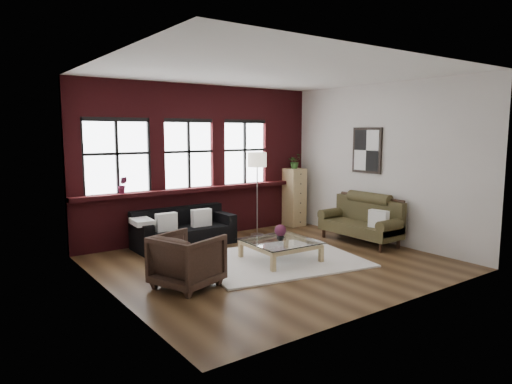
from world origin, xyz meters
TOP-DOWN VIEW (x-y plane):
  - floor at (0.00, 0.00)m, footprint 5.50×5.50m
  - ceiling at (0.00, 0.00)m, footprint 5.50×5.50m
  - wall_back at (0.00, 2.50)m, footprint 5.50×0.00m
  - wall_front at (0.00, -2.50)m, footprint 5.50×0.00m
  - wall_left at (-2.75, 0.00)m, footprint 0.00×5.00m
  - wall_right at (2.75, 0.00)m, footprint 0.00×5.00m
  - brick_backwall at (0.00, 2.44)m, footprint 5.50×0.12m
  - sill_ledge at (0.00, 2.35)m, footprint 5.50×0.30m
  - window_left at (-1.80, 2.45)m, footprint 1.38×0.10m
  - window_mid at (-0.30, 2.45)m, footprint 1.38×0.10m
  - window_right at (1.10, 2.45)m, footprint 1.38×0.10m
  - wall_poster at (2.72, 0.30)m, footprint 0.05×0.74m
  - shag_rug at (0.16, 0.01)m, footprint 3.08×2.62m
  - dark_sofa at (-0.70, 1.90)m, footprint 1.96×0.80m
  - pillow_a at (-1.12, 1.80)m, footprint 0.40×0.15m
  - pillow_b at (-0.37, 1.80)m, footprint 0.40×0.15m
  - vintage_settee at (2.30, 0.07)m, footprint 0.78×1.75m
  - pillow_settee at (2.22, -0.47)m, footprint 0.20×0.40m
  - armchair at (-1.75, -0.28)m, footprint 1.09×1.08m
  - coffee_table at (0.17, -0.02)m, footprint 1.17×1.17m
  - vase at (0.17, -0.02)m, footprint 0.16×0.16m
  - flowers at (0.17, -0.02)m, footprint 0.20×0.20m
  - drawer_chest at (2.34, 2.15)m, footprint 0.42×0.42m
  - potted_plant_top at (2.34, 2.15)m, footprint 0.33×0.29m
  - floor_lamp at (1.00, 1.80)m, footprint 0.40×0.40m
  - sill_plant at (-1.75, 2.32)m, footprint 0.22×0.20m

SIDE VIEW (x-z plane):
  - floor at x=0.00m, z-range 0.00..0.00m
  - shag_rug at x=0.16m, z-range 0.00..0.03m
  - coffee_table at x=0.17m, z-range -0.01..0.37m
  - dark_sofa at x=-0.70m, z-range 0.00..0.71m
  - armchair at x=-1.75m, z-range 0.00..0.78m
  - vase at x=0.17m, z-range 0.36..0.50m
  - vintage_settee at x=2.30m, z-range 0.00..0.93m
  - flowers at x=0.17m, z-range 0.44..0.64m
  - pillow_a at x=-1.12m, z-range 0.37..0.71m
  - pillow_b at x=-0.37m, z-range 0.37..0.71m
  - pillow_settee at x=2.22m, z-range 0.41..0.75m
  - drawer_chest at x=2.34m, z-range 0.00..1.37m
  - floor_lamp at x=1.00m, z-range 0.00..1.94m
  - sill_ledge at x=0.00m, z-range 1.00..1.08m
  - sill_plant at x=-1.75m, z-range 1.08..1.40m
  - potted_plant_top at x=2.34m, z-range 1.37..1.72m
  - wall_back at x=0.00m, z-range -1.15..4.35m
  - wall_front at x=0.00m, z-range -1.15..4.35m
  - wall_left at x=-2.75m, z-range -0.90..4.10m
  - wall_right at x=2.75m, z-range -0.90..4.10m
  - brick_backwall at x=0.00m, z-range 0.00..3.20m
  - window_left at x=-1.80m, z-range 1.00..2.50m
  - window_mid at x=-0.30m, z-range 1.00..2.50m
  - window_right at x=1.10m, z-range 1.00..2.50m
  - wall_poster at x=2.72m, z-range 1.38..2.32m
  - ceiling at x=0.00m, z-range 3.20..3.20m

